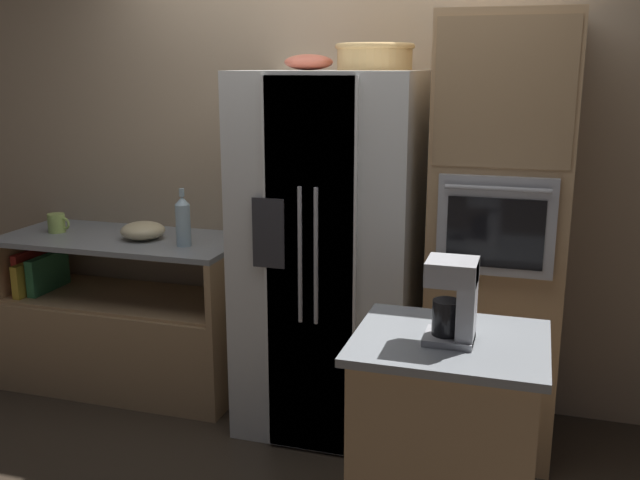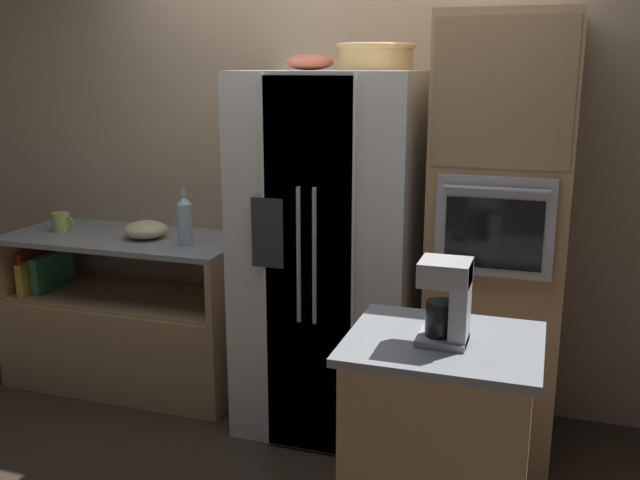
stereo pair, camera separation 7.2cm
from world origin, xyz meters
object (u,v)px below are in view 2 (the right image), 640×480
object	(u,v)px
mixing_bowl	(146,230)
fruit_bowl	(309,62)
mug	(61,222)
coffee_maker	(450,299)
refrigerator	(333,254)
wicker_basket	(375,56)
wall_oven	(499,239)
bottle_tall	(185,220)

from	to	relation	value
mixing_bowl	fruit_bowl	bearing A→B (deg)	0.71
mug	coffee_maker	xyz separation A→B (m)	(2.42, -1.11, 0.13)
refrigerator	wicker_basket	xyz separation A→B (m)	(0.18, 0.11, 0.98)
fruit_bowl	coffee_maker	world-z (taller)	fruit_bowl
mug	coffee_maker	world-z (taller)	coffee_maker
fruit_bowl	wall_oven	bearing A→B (deg)	-1.47
coffee_maker	wicker_basket	bearing A→B (deg)	115.72
fruit_bowl	coffee_maker	xyz separation A→B (m)	(0.88, -1.12, -0.78)
wall_oven	coffee_maker	world-z (taller)	wall_oven
mixing_bowl	coffee_maker	bearing A→B (deg)	-30.82
bottle_tall	coffee_maker	distance (m)	1.88
bottle_tall	wall_oven	bearing A→B (deg)	2.04
coffee_maker	mixing_bowl	bearing A→B (deg)	149.18
fruit_bowl	mug	distance (m)	1.79
bottle_tall	refrigerator	bearing A→B (deg)	1.06
wicker_basket	mixing_bowl	xyz separation A→B (m)	(-1.30, -0.05, -0.94)
refrigerator	wall_oven	distance (m)	0.83
refrigerator	mug	bearing A→B (deg)	177.96
wicker_basket	bottle_tall	distance (m)	1.33
wall_oven	fruit_bowl	world-z (taller)	wall_oven
wall_oven	bottle_tall	size ratio (longest dim) A/B	6.61
refrigerator	coffee_maker	xyz separation A→B (m)	(0.74, -1.05, 0.17)
wall_oven	fruit_bowl	bearing A→B (deg)	178.53
fruit_bowl	wicker_basket	bearing A→B (deg)	6.57
wall_oven	fruit_bowl	size ratio (longest dim) A/B	8.63
coffee_maker	bottle_tall	bearing A→B (deg)	146.49
wicker_basket	fruit_bowl	bearing A→B (deg)	-173.43
refrigerator	coffee_maker	world-z (taller)	refrigerator
wall_oven	coffee_maker	size ratio (longest dim) A/B	7.17
mixing_bowl	bottle_tall	bearing A→B (deg)	-13.72
refrigerator	fruit_bowl	world-z (taller)	fruit_bowl
fruit_bowl	coffee_maker	bearing A→B (deg)	-51.81
refrigerator	fruit_bowl	size ratio (longest dim) A/B	7.58
refrigerator	mug	size ratio (longest dim) A/B	13.09
wicker_basket	bottle_tall	xyz separation A→B (m)	(-1.01, -0.12, -0.85)
refrigerator	fruit_bowl	xyz separation A→B (m)	(-0.14, 0.07, 0.95)
refrigerator	mixing_bowl	bearing A→B (deg)	177.15
refrigerator	fruit_bowl	bearing A→B (deg)	154.87
wall_oven	mug	world-z (taller)	wall_oven
mug	coffee_maker	bearing A→B (deg)	-24.64
refrigerator	coffee_maker	bearing A→B (deg)	-55.01
wicker_basket	fruit_bowl	world-z (taller)	wicker_basket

